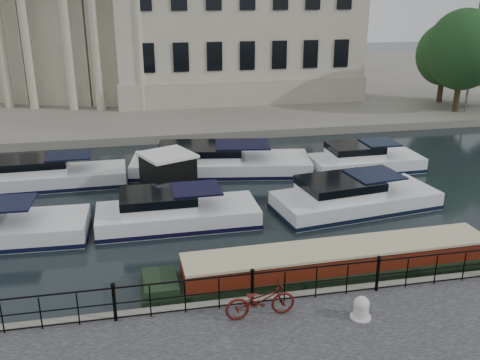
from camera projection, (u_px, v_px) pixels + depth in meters
name	position (u px, v px, depth m)	size (l,w,h in m)	color
ground_plane	(237.00, 283.00, 18.30)	(160.00, 160.00, 0.00)	black
far_bank	(162.00, 85.00, 54.17)	(120.00, 42.00, 0.55)	#6B665B
railing	(252.00, 286.00, 15.82)	(24.14, 0.14, 1.22)	black
civic_building	(150.00, 18.00, 47.73)	(53.55, 31.84, 16.85)	#ADA38C
bicycle	(260.00, 300.00, 15.29)	(0.72, 2.06, 1.08)	#4B120D
mooring_bollard	(361.00, 308.00, 15.30)	(0.61, 0.61, 0.68)	silver
narrowboat	(339.00, 268.00, 18.50)	(13.58, 2.16, 1.50)	black
harbour_hut	(168.00, 176.00, 25.76)	(3.87, 3.60, 2.19)	#6B665B
cabin_cruisers	(192.00, 190.00, 25.69)	(26.38, 10.71, 1.99)	silver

